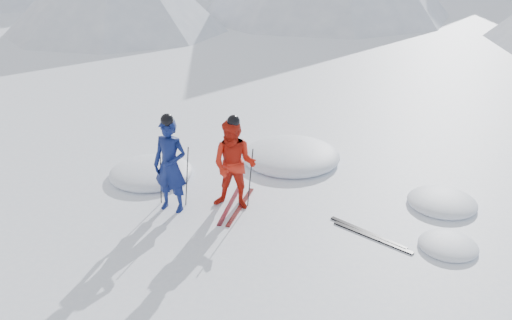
# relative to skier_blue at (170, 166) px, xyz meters

# --- Properties ---
(ground) EXTENTS (160.00, 160.00, 0.00)m
(ground) POSITION_rel_skier_blue_xyz_m (3.50, 0.00, -1.01)
(ground) COLOR white
(ground) RESTS_ON ground
(skier_blue) EXTENTS (0.79, 0.57, 2.02)m
(skier_blue) POSITION_rel_skier_blue_xyz_m (0.00, 0.00, 0.00)
(skier_blue) COLOR #0D1953
(skier_blue) RESTS_ON ground
(skier_red) EXTENTS (0.95, 0.74, 1.95)m
(skier_red) POSITION_rel_skier_blue_xyz_m (1.24, 0.42, -0.03)
(skier_red) COLOR red
(skier_red) RESTS_ON ground
(pole_blue_left) EXTENTS (0.13, 0.09, 1.34)m
(pole_blue_left) POSITION_rel_skier_blue_xyz_m (-0.30, 0.15, -0.34)
(pole_blue_left) COLOR black
(pole_blue_left) RESTS_ON ground
(pole_blue_right) EXTENTS (0.13, 0.08, 1.34)m
(pole_blue_right) POSITION_rel_skier_blue_xyz_m (0.25, 0.25, -0.34)
(pole_blue_right) COLOR black
(pole_blue_right) RESTS_ON ground
(pole_red_left) EXTENTS (0.13, 0.10, 1.30)m
(pole_red_left) POSITION_rel_skier_blue_xyz_m (0.94, 0.67, -0.36)
(pole_red_left) COLOR black
(pole_red_left) RESTS_ON ground
(pole_red_right) EXTENTS (0.13, 0.09, 1.30)m
(pole_red_right) POSITION_rel_skier_blue_xyz_m (1.54, 0.57, -0.36)
(pole_red_right) COLOR black
(pole_red_right) RESTS_ON ground
(ski_worn_left) EXTENTS (0.16, 1.70, 0.03)m
(ski_worn_left) POSITION_rel_skier_blue_xyz_m (1.12, 0.42, -0.99)
(ski_worn_left) COLOR black
(ski_worn_left) RESTS_ON ground
(ski_worn_right) EXTENTS (0.14, 1.70, 0.03)m
(ski_worn_right) POSITION_rel_skier_blue_xyz_m (1.36, 0.42, -0.99)
(ski_worn_right) COLOR black
(ski_worn_right) RESTS_ON ground
(ski_loose_a) EXTENTS (1.53, 0.89, 0.03)m
(ski_loose_a) POSITION_rel_skier_blue_xyz_m (4.05, 0.03, -0.99)
(ski_loose_a) COLOR black
(ski_loose_a) RESTS_ON ground
(ski_loose_b) EXTENTS (1.56, 0.84, 0.03)m
(ski_loose_b) POSITION_rel_skier_blue_xyz_m (4.15, -0.12, -0.99)
(ski_loose_b) COLOR black
(ski_loose_b) RESTS_ON ground
(snow_lumps) EXTENTS (8.36, 5.02, 0.55)m
(snow_lumps) POSITION_rel_skier_blue_xyz_m (1.66, 2.29, -1.01)
(snow_lumps) COLOR white
(snow_lumps) RESTS_ON ground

